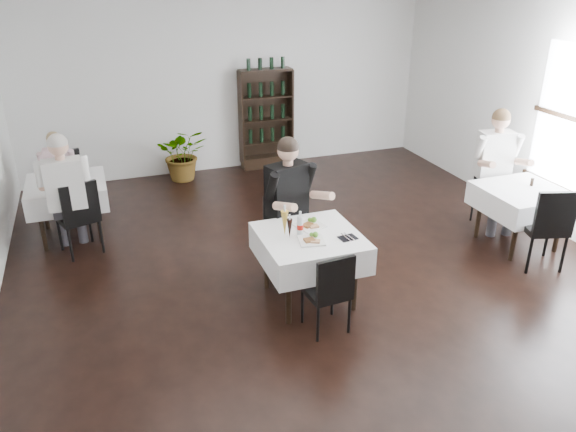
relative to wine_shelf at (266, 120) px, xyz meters
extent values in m
plane|color=black|center=(-0.60, -4.31, -0.85)|extent=(9.00, 9.00, 0.00)
plane|color=white|center=(-0.60, -4.31, 2.15)|extent=(9.00, 9.00, 0.00)
plane|color=white|center=(-0.60, 0.19, 0.65)|extent=(7.00, 0.00, 7.00)
cube|color=black|center=(0.00, 0.01, -0.75)|extent=(0.90, 0.28, 0.20)
cylinder|color=black|center=(-1.27, -4.68, -0.49)|extent=(0.06, 0.06, 0.71)
cylinder|color=black|center=(-1.27, -3.95, -0.49)|extent=(0.06, 0.06, 0.71)
cylinder|color=black|center=(-0.53, -4.68, -0.49)|extent=(0.06, 0.06, 0.71)
cylinder|color=black|center=(-0.53, -3.95, -0.49)|extent=(0.06, 0.06, 0.71)
cube|color=black|center=(-0.90, -4.31, -0.12)|extent=(0.85, 0.85, 0.04)
cube|color=white|center=(-0.90, -4.31, -0.23)|extent=(1.03, 1.03, 0.30)
cylinder|color=black|center=(-3.64, -2.15, -0.49)|extent=(0.06, 0.06, 0.71)
cylinder|color=black|center=(-3.64, -1.47, -0.49)|extent=(0.06, 0.06, 0.71)
cylinder|color=black|center=(-2.96, -2.15, -0.49)|extent=(0.06, 0.06, 0.71)
cylinder|color=black|center=(-2.96, -1.47, -0.49)|extent=(0.06, 0.06, 0.71)
cube|color=black|center=(-3.30, -1.81, -0.12)|extent=(0.80, 0.80, 0.04)
cube|color=white|center=(-3.30, -1.81, -0.23)|extent=(0.98, 0.98, 0.30)
cylinder|color=black|center=(1.76, -4.35, -0.49)|extent=(0.06, 0.06, 0.71)
cylinder|color=black|center=(1.76, -3.67, -0.49)|extent=(0.06, 0.06, 0.71)
cylinder|color=black|center=(2.44, -4.35, -0.49)|extent=(0.06, 0.06, 0.71)
cylinder|color=black|center=(2.44, -3.67, -0.49)|extent=(0.06, 0.06, 0.71)
cube|color=black|center=(2.10, -4.01, -0.12)|extent=(0.80, 0.80, 0.04)
cube|color=white|center=(2.10, -4.01, -0.23)|extent=(0.98, 0.98, 0.30)
imported|color=#29521C|center=(-1.51, -0.17, -0.40)|extent=(0.91, 0.82, 0.90)
cylinder|color=black|center=(-1.15, -3.83, -0.64)|extent=(0.03, 0.03, 0.41)
cylinder|color=black|center=(-1.12, -3.47, -0.64)|extent=(0.03, 0.03, 0.41)
cylinder|color=black|center=(-0.79, -3.86, -0.64)|extent=(0.03, 0.03, 0.41)
cylinder|color=black|center=(-0.76, -3.50, -0.64)|extent=(0.03, 0.03, 0.41)
cube|color=black|center=(-0.95, -3.67, -0.41)|extent=(0.45, 0.45, 0.06)
cube|color=black|center=(-0.94, -3.48, -0.16)|extent=(0.42, 0.08, 0.45)
cylinder|color=black|center=(-0.79, -4.69, -0.65)|extent=(0.03, 0.03, 0.40)
cylinder|color=black|center=(-0.76, -5.03, -0.65)|extent=(0.03, 0.03, 0.40)
cylinder|color=black|center=(-1.13, -4.71, -0.65)|extent=(0.03, 0.03, 0.40)
cylinder|color=black|center=(-1.10, -5.06, -0.65)|extent=(0.03, 0.03, 0.40)
cube|color=black|center=(-0.95, -4.87, -0.43)|extent=(0.43, 0.43, 0.06)
cube|color=black|center=(-0.93, -5.05, -0.19)|extent=(0.40, 0.08, 0.43)
cylinder|color=black|center=(-3.34, -1.42, -0.63)|extent=(0.03, 0.03, 0.43)
cylinder|color=black|center=(-3.47, -1.08, -0.63)|extent=(0.03, 0.03, 0.43)
cylinder|color=black|center=(-2.99, -1.29, -0.63)|extent=(0.03, 0.03, 0.43)
cylinder|color=black|center=(-3.13, -0.94, -0.63)|extent=(0.03, 0.03, 0.43)
cube|color=black|center=(-3.23, -1.18, -0.39)|extent=(0.55, 0.55, 0.07)
cube|color=black|center=(-3.30, -1.00, -0.14)|extent=(0.42, 0.20, 0.47)
cylinder|color=black|center=(-3.08, -2.09, -0.62)|extent=(0.03, 0.03, 0.45)
cylinder|color=black|center=(-2.96, -2.45, -0.62)|extent=(0.03, 0.03, 0.45)
cylinder|color=black|center=(-3.45, -2.21, -0.62)|extent=(0.03, 0.03, 0.45)
cylinder|color=black|center=(-3.32, -2.58, -0.62)|extent=(0.03, 0.03, 0.45)
cube|color=black|center=(-3.20, -2.33, -0.37)|extent=(0.57, 0.57, 0.07)
cube|color=black|center=(-3.14, -2.52, -0.11)|extent=(0.44, 0.19, 0.49)
cylinder|color=black|center=(2.06, -3.54, -0.65)|extent=(0.03, 0.03, 0.39)
cylinder|color=black|center=(2.02, -3.21, -0.65)|extent=(0.03, 0.03, 0.39)
cylinder|color=black|center=(2.40, -3.50, -0.65)|extent=(0.03, 0.03, 0.39)
cylinder|color=black|center=(2.36, -3.17, -0.65)|extent=(0.03, 0.03, 0.39)
cube|color=black|center=(2.21, -3.35, -0.43)|extent=(0.44, 0.44, 0.06)
cube|color=black|center=(2.19, -3.18, -0.20)|extent=(0.39, 0.09, 0.43)
cylinder|color=black|center=(2.23, -4.40, -0.61)|extent=(0.04, 0.04, 0.47)
cylinder|color=black|center=(2.11, -4.80, -0.61)|extent=(0.04, 0.04, 0.47)
cylinder|color=black|center=(1.83, -4.29, -0.61)|extent=(0.04, 0.04, 0.47)
cylinder|color=black|center=(1.72, -4.68, -0.61)|extent=(0.04, 0.04, 0.47)
cube|color=black|center=(1.97, -4.54, -0.35)|extent=(0.58, 0.58, 0.07)
cube|color=black|center=(1.91, -4.75, -0.07)|extent=(0.47, 0.18, 0.51)
cube|color=#424149|center=(-0.95, -3.88, -0.21)|extent=(0.30, 0.50, 0.16)
cylinder|color=#424149|center=(-0.89, -4.07, -0.57)|extent=(0.12, 0.12, 0.56)
cube|color=#424149|center=(-0.74, -3.81, -0.21)|extent=(0.30, 0.50, 0.16)
cylinder|color=#424149|center=(-0.68, -4.00, -0.57)|extent=(0.12, 0.12, 0.56)
cube|color=black|center=(-0.91, -3.64, 0.16)|extent=(0.51, 0.38, 0.62)
cylinder|color=tan|center=(-1.07, -4.01, 0.14)|extent=(0.20, 0.36, 0.18)
cylinder|color=tan|center=(-0.57, -3.85, 0.14)|extent=(0.20, 0.36, 0.18)
sphere|color=tan|center=(-0.91, -3.66, 0.64)|extent=(0.24, 0.24, 0.24)
sphere|color=black|center=(-0.91, -3.66, 0.68)|extent=(0.24, 0.24, 0.24)
cube|color=#424149|center=(-3.49, -1.26, -0.36)|extent=(0.13, 0.37, 0.12)
cylinder|color=#424149|center=(-3.49, -1.42, -0.63)|extent=(0.10, 0.10, 0.43)
cube|color=#424149|center=(-3.31, -1.26, -0.36)|extent=(0.13, 0.37, 0.12)
cylinder|color=#424149|center=(-3.31, -1.42, -0.63)|extent=(0.10, 0.10, 0.43)
cube|color=beige|center=(-3.40, -1.10, -0.07)|extent=(0.35, 0.19, 0.48)
cylinder|color=tan|center=(-3.60, -1.33, -0.09)|extent=(0.07, 0.27, 0.13)
cylinder|color=tan|center=(-3.20, -1.33, -0.09)|extent=(0.07, 0.27, 0.13)
sphere|color=tan|center=(-3.40, -1.11, 0.29)|extent=(0.18, 0.18, 0.18)
sphere|color=olive|center=(-3.40, -1.11, 0.32)|extent=(0.18, 0.18, 0.18)
cube|color=#424149|center=(-3.18, -2.25, -0.24)|extent=(0.17, 0.47, 0.15)
cylinder|color=#424149|center=(-3.19, -2.06, -0.58)|extent=(0.12, 0.12, 0.53)
cube|color=#424149|center=(-3.39, -2.26, -0.24)|extent=(0.17, 0.47, 0.15)
cylinder|color=#424149|center=(-3.40, -2.07, -0.58)|extent=(0.12, 0.12, 0.53)
cube|color=silver|center=(-3.27, -2.46, 0.13)|extent=(0.45, 0.26, 0.60)
cylinder|color=tan|center=(-3.04, -2.16, 0.10)|extent=(0.10, 0.34, 0.17)
cylinder|color=tan|center=(-3.54, -2.18, 0.10)|extent=(0.10, 0.34, 0.17)
sphere|color=tan|center=(-3.28, -2.44, 0.58)|extent=(0.23, 0.23, 0.23)
sphere|color=beige|center=(-3.28, -2.44, 0.62)|extent=(0.23, 0.23, 0.23)
cube|color=#424149|center=(2.01, -3.50, -0.21)|extent=(0.25, 0.50, 0.16)
cylinder|color=#424149|center=(1.97, -3.70, -0.57)|extent=(0.12, 0.12, 0.55)
cube|color=#424149|center=(2.23, -3.55, -0.21)|extent=(0.25, 0.50, 0.16)
cylinder|color=#424149|center=(2.19, -3.75, -0.57)|extent=(0.12, 0.12, 0.55)
cube|color=silver|center=(2.16, -3.32, 0.16)|extent=(0.49, 0.33, 0.62)
cylinder|color=tan|center=(1.85, -3.56, 0.13)|extent=(0.16, 0.36, 0.17)
cylinder|color=tan|center=(2.36, -3.67, 0.13)|extent=(0.16, 0.36, 0.17)
sphere|color=tan|center=(2.16, -3.34, 0.63)|extent=(0.24, 0.24, 0.24)
sphere|color=brown|center=(2.16, -3.34, 0.66)|extent=(0.24, 0.24, 0.24)
cube|color=white|center=(-0.83, -4.13, -0.07)|extent=(0.34, 0.34, 0.02)
cube|color=brown|center=(-0.86, -4.15, -0.04)|extent=(0.14, 0.13, 0.03)
sphere|color=#427A20|center=(-0.76, -4.08, -0.02)|extent=(0.06, 0.06, 0.06)
cube|color=#976544|center=(-0.81, -4.19, -0.05)|extent=(0.10, 0.08, 0.02)
cube|color=white|center=(-0.94, -4.46, -0.07)|extent=(0.30, 0.30, 0.02)
cube|color=brown|center=(-0.97, -4.48, -0.05)|extent=(0.10, 0.08, 0.02)
sphere|color=#427A20|center=(-0.88, -4.42, -0.03)|extent=(0.06, 0.06, 0.06)
cube|color=#976544|center=(-0.92, -4.52, -0.05)|extent=(0.11, 0.11, 0.02)
cone|color=black|center=(-1.12, -4.31, 0.03)|extent=(0.06, 0.06, 0.21)
cylinder|color=silver|center=(-1.12, -4.31, 0.16)|extent=(0.02, 0.02, 0.05)
cone|color=gold|center=(-1.15, -4.23, 0.06)|extent=(0.08, 0.08, 0.27)
cylinder|color=silver|center=(-1.15, -4.23, 0.23)|extent=(0.02, 0.02, 0.07)
cylinder|color=silver|center=(-0.99, -4.28, 0.03)|extent=(0.06, 0.06, 0.21)
cylinder|color=#B2120A|center=(-0.99, -4.28, 0.01)|extent=(0.07, 0.07, 0.05)
cylinder|color=silver|center=(-0.99, -4.28, 0.16)|extent=(0.03, 0.03, 0.05)
cube|color=black|center=(-0.56, -4.52, -0.07)|extent=(0.19, 0.16, 0.01)
cylinder|color=silver|center=(-0.58, -4.52, -0.06)|extent=(0.03, 0.20, 0.01)
cylinder|color=silver|center=(-0.54, -4.52, -0.06)|extent=(0.04, 0.20, 0.01)
cylinder|color=black|center=(2.27, -3.95, -0.03)|extent=(0.04, 0.04, 0.10)
camera|label=1|loc=(-2.87, -9.16, 2.50)|focal=35.00mm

